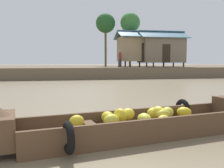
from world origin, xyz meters
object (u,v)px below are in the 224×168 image
stilt_house_mid_right (161,49)px  palm_tree_mid (130,23)px  palm_tree_far (106,24)px  stilt_house_mid_left (141,49)px  banana_boat (139,122)px  vendor_person (120,57)px

stilt_house_mid_right → palm_tree_mid: (-2.62, 2.70, 3.02)m
palm_tree_mid → palm_tree_far: palm_tree_mid is taller
stilt_house_mid_left → palm_tree_far: bearing=145.7°
stilt_house_mid_left → banana_boat: bearing=-107.0°
banana_boat → vendor_person: bearing=78.8°
stilt_house_mid_right → palm_tree_mid: 4.82m
banana_boat → stilt_house_mid_left: stilt_house_mid_left is taller
banana_boat → vendor_person: (3.68, 18.64, 1.62)m
banana_boat → stilt_house_mid_right: (8.28, 19.74, 2.49)m
vendor_person → banana_boat: bearing=-101.2°
stilt_house_mid_right → palm_tree_far: size_ratio=0.85×
banana_boat → palm_tree_mid: bearing=75.9°
palm_tree_far → vendor_person: bearing=-80.0°
palm_tree_mid → vendor_person: size_ratio=3.60×
vendor_person → stilt_house_mid_left: bearing=36.3°
stilt_house_mid_right → palm_tree_mid: palm_tree_mid is taller
banana_boat → palm_tree_far: bearing=82.7°
banana_boat → palm_tree_far: (2.94, 22.86, 5.42)m
banana_boat → palm_tree_mid: palm_tree_mid is taller
stilt_house_mid_right → vendor_person: stilt_house_mid_right is taller
vendor_person → palm_tree_far: bearing=100.0°
banana_boat → stilt_house_mid_right: bearing=67.3°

